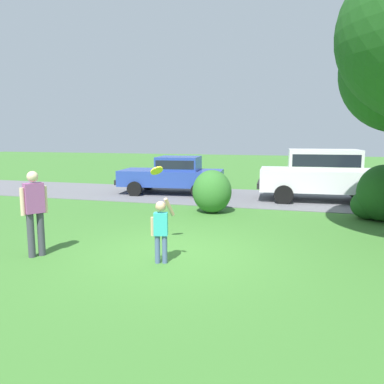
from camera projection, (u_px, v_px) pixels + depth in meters
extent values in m
plane|color=#3D752D|center=(177.00, 253.00, 8.01)|extent=(80.00, 80.00, 0.00)
cube|color=slate|center=(236.00, 197.00, 15.15)|extent=(28.00, 4.40, 0.02)
ellipsoid|color=#33702B|center=(212.00, 191.00, 12.10)|extent=(1.24, 1.16, 1.36)
ellipsoid|color=#1E511C|center=(383.00, 193.00, 10.90)|extent=(1.44, 1.41, 1.62)
ellipsoid|color=#1E511C|center=(367.00, 205.00, 11.20)|extent=(0.93, 0.93, 0.84)
cube|color=#28429E|center=(172.00, 178.00, 16.02)|extent=(4.36, 2.25, 0.64)
cube|color=#28429E|center=(179.00, 163.00, 15.88)|extent=(1.83, 1.78, 0.56)
cube|color=black|center=(179.00, 163.00, 15.88)|extent=(1.70, 1.78, 0.34)
cylinder|color=black|center=(135.00, 189.00, 15.40)|extent=(0.62, 0.28, 0.60)
cylinder|color=black|center=(148.00, 183.00, 17.22)|extent=(0.62, 0.28, 0.60)
cylinder|color=black|center=(199.00, 191.00, 14.94)|extent=(0.62, 0.28, 0.60)
cylinder|color=black|center=(206.00, 184.00, 16.77)|extent=(0.62, 0.28, 0.60)
cube|color=black|center=(123.00, 180.00, 16.43)|extent=(0.29, 1.75, 0.20)
cube|color=black|center=(223.00, 183.00, 15.67)|extent=(0.29, 1.75, 0.20)
cube|color=white|center=(322.00, 180.00, 14.16)|extent=(4.60, 2.10, 0.80)
cube|color=white|center=(324.00, 159.00, 14.05)|extent=(2.57, 1.76, 0.72)
cube|color=black|center=(324.00, 159.00, 14.05)|extent=(2.37, 1.77, 0.43)
cylinder|color=black|center=(284.00, 195.00, 13.62)|extent=(0.69, 0.26, 0.68)
cylinder|color=black|center=(283.00, 188.00, 15.43)|extent=(0.69, 0.26, 0.68)
cylinder|color=black|center=(368.00, 198.00, 13.02)|extent=(0.69, 0.26, 0.68)
cylinder|color=black|center=(357.00, 190.00, 14.84)|extent=(0.69, 0.26, 0.68)
cube|color=black|center=(260.00, 184.00, 14.68)|extent=(0.22, 1.75, 0.20)
cylinder|color=#4C608C|center=(157.00, 249.00, 7.36)|extent=(0.10, 0.10, 0.55)
cylinder|color=#4C608C|center=(165.00, 249.00, 7.36)|extent=(0.10, 0.10, 0.55)
cube|color=#33B2B2|center=(161.00, 224.00, 7.28)|extent=(0.29, 0.22, 0.44)
sphere|color=tan|center=(161.00, 206.00, 7.23)|extent=(0.20, 0.20, 0.20)
cylinder|color=tan|center=(169.00, 207.00, 7.28)|extent=(0.17, 0.27, 0.39)
cylinder|color=tan|center=(152.00, 226.00, 7.30)|extent=(0.07, 0.07, 0.36)
cylinder|color=yellow|center=(157.00, 171.00, 8.24)|extent=(0.31, 0.27, 0.27)
cylinder|color=#1EB7B2|center=(157.00, 170.00, 8.24)|extent=(0.18, 0.15, 0.16)
cylinder|color=#3F3F4C|center=(31.00, 235.00, 7.69)|extent=(0.14, 0.14, 0.90)
cylinder|color=#3F3F4C|center=(41.00, 234.00, 7.81)|extent=(0.14, 0.14, 0.90)
cube|color=#994C8C|center=(34.00, 198.00, 7.64)|extent=(0.38, 0.42, 0.60)
sphere|color=beige|center=(32.00, 177.00, 7.57)|extent=(0.22, 0.22, 0.22)
cylinder|color=beige|center=(22.00, 202.00, 7.51)|extent=(0.09, 0.09, 0.55)
cylinder|color=beige|center=(45.00, 199.00, 7.79)|extent=(0.09, 0.09, 0.55)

